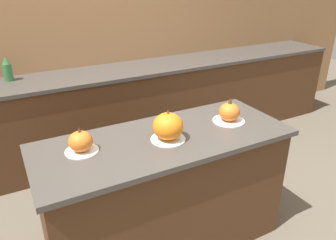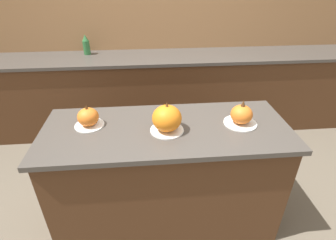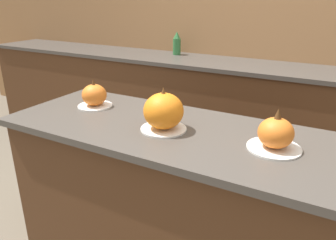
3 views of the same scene
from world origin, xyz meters
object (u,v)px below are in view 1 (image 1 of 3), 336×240
pumpkin_cake_right (229,113)px  pumpkin_cake_center (168,127)px  bottle_tall (7,69)px  pumpkin_cake_left (81,142)px

pumpkin_cake_right → pumpkin_cake_center: bearing=-175.2°
pumpkin_cake_right → bottle_tall: 2.06m
pumpkin_cake_center → pumpkin_cake_right: pumpkin_cake_center is taller
bottle_tall → pumpkin_cake_right: bearing=-50.9°
pumpkin_cake_right → bottle_tall: bottle_tall is taller
pumpkin_cake_center → bottle_tall: 1.82m
bottle_tall → pumpkin_cake_center: bearing=-64.5°
bottle_tall → pumpkin_cake_left: bearing=-80.1°
pumpkin_cake_left → bottle_tall: bottle_tall is taller
pumpkin_cake_left → pumpkin_cake_right: (1.03, -0.07, 0.00)m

